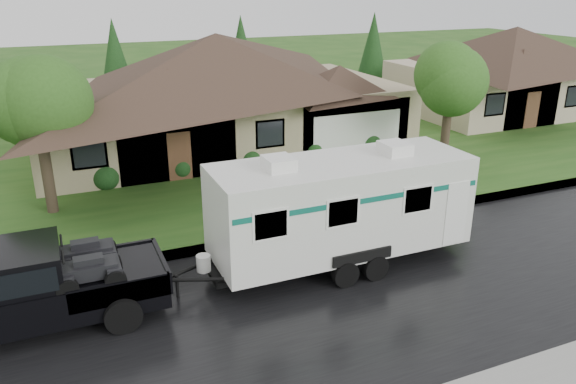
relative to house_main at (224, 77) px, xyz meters
The scene contains 11 objects.
ground 14.48m from the house_main, 99.41° to the right, with size 140.00×140.00×0.00m, color #234D18.
road 16.40m from the house_main, 98.24° to the right, with size 140.00×8.00×0.01m, color black.
curb 12.32m from the house_main, 101.19° to the right, with size 140.00×0.50×0.15m, color gray.
lawn 4.36m from the house_main, 153.11° to the left, with size 140.00×26.00×0.15m, color #234D18.
house_main is the anchor object (origin of this frame).
house_neighbor 19.98m from the house_main, ahead, with size 15.12×9.72×6.45m.
tree_left_green 10.89m from the house_main, 143.37° to the right, with size 3.48×3.48×5.76m.
tree_right_green 11.12m from the house_main, 42.80° to the right, with size 3.47×3.47×5.75m.
shrub_row 5.42m from the house_main, 93.69° to the right, with size 13.60×1.00×1.00m.
pickup_truck 17.15m from the house_main, 124.30° to the right, with size 6.62×2.52×2.21m.
travel_trailer 14.14m from the house_main, 93.04° to the right, with size 8.17×2.87×3.66m.
Camera 1 is at (-5.97, -13.77, 8.19)m, focal length 35.00 mm.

